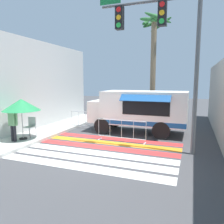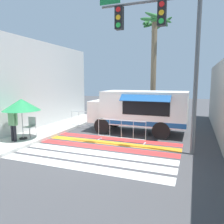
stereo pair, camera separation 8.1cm
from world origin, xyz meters
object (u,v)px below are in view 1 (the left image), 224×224
(food_truck, at_px, (137,109))
(barricade_front, at_px, (121,131))
(traffic_signal_pole, at_px, (164,38))
(folding_chair, at_px, (31,125))
(palm_tree, at_px, (154,50))
(patio_umbrella, at_px, (21,105))
(barricade_side, at_px, (86,120))
(vendor_person, at_px, (13,122))

(food_truck, distance_m, barricade_front, 2.22)
(traffic_signal_pole, height_order, barricade_front, traffic_signal_pole)
(folding_chair, distance_m, palm_tree, 9.19)
(patio_umbrella, distance_m, barricade_side, 4.12)
(barricade_side, bearing_deg, barricade_front, -33.81)
(traffic_signal_pole, distance_m, vendor_person, 7.44)
(folding_chair, xyz_separation_m, vendor_person, (-0.07, -1.04, 0.31))
(folding_chair, height_order, vendor_person, vendor_person)
(traffic_signal_pole, xyz_separation_m, vendor_person, (-6.41, -1.40, -3.51))
(vendor_person, height_order, barricade_side, vendor_person)
(barricade_front, bearing_deg, folding_chair, -165.71)
(food_truck, xyz_separation_m, barricade_side, (-3.16, -0.10, -0.85))
(vendor_person, xyz_separation_m, barricade_front, (4.45, 2.16, -0.50))
(traffic_signal_pole, relative_size, vendor_person, 4.02)
(patio_umbrella, height_order, barricade_front, patio_umbrella)
(folding_chair, bearing_deg, barricade_side, 65.44)
(patio_umbrella, height_order, folding_chair, patio_umbrella)
(folding_chair, bearing_deg, barricade_front, 15.46)
(patio_umbrella, xyz_separation_m, vendor_person, (-0.11, -0.46, -0.75))
(food_truck, xyz_separation_m, folding_chair, (-4.64, -3.16, -0.64))
(folding_chair, height_order, palm_tree, palm_tree)
(barricade_side, relative_size, palm_tree, 0.27)
(patio_umbrella, relative_size, folding_chair, 1.99)
(food_truck, bearing_deg, barricade_front, -97.10)
(food_truck, xyz_separation_m, patio_umbrella, (-4.60, -3.75, 0.41))
(food_truck, relative_size, vendor_person, 3.34)
(barricade_front, bearing_deg, barricade_side, 146.19)
(vendor_person, bearing_deg, food_truck, 52.62)
(patio_umbrella, distance_m, vendor_person, 0.88)
(folding_chair, distance_m, vendor_person, 1.09)
(patio_umbrella, bearing_deg, vendor_person, -103.33)
(food_truck, height_order, vendor_person, food_truck)
(patio_umbrella, xyz_separation_m, barricade_side, (1.44, 3.65, -1.25))
(traffic_signal_pole, relative_size, folding_chair, 6.60)
(barricade_front, bearing_deg, palm_tree, 84.95)
(barricade_side, xyz_separation_m, palm_tree, (3.39, 3.52, 4.39))
(vendor_person, bearing_deg, traffic_signal_pole, 23.18)
(patio_umbrella, height_order, barricade_side, patio_umbrella)
(patio_umbrella, bearing_deg, folding_chair, 93.76)
(barricade_side, distance_m, palm_tree, 6.57)
(barricade_side, bearing_deg, food_truck, 1.77)
(food_truck, height_order, patio_umbrella, food_truck)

